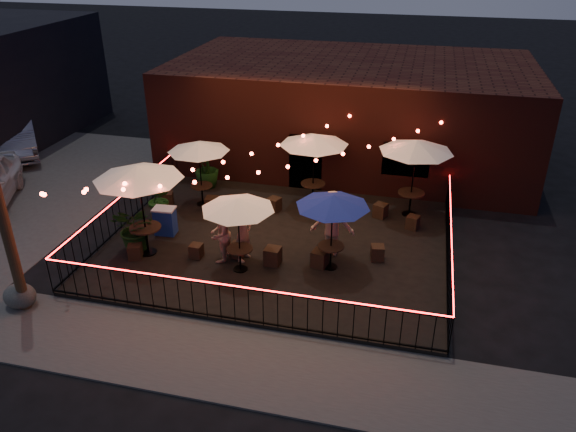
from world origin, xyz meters
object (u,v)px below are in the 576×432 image
Objects in this scene: cafe_table_3 at (314,140)px; cafe_table_4 at (333,202)px; cooler at (165,221)px; cafe_table_0 at (138,174)px; cafe_table_2 at (238,205)px; cafe_table_1 at (199,147)px; boulder at (20,296)px; cafe_table_5 at (416,147)px.

cafe_table_4 is (1.29, -3.84, -0.28)m from cafe_table_3.
cooler is (-5.30, 0.71, -1.59)m from cafe_table_4.
cafe_table_4 is 5.58m from cooler.
cafe_table_0 is 2.96m from cafe_table_2.
cafe_table_4 is at bearing 16.68° from cafe_table_2.
cafe_table_4 is (2.41, 0.72, 0.02)m from cafe_table_2.
boulder is (-2.40, -6.46, -1.88)m from cafe_table_1.
cafe_table_0 is at bearing 55.77° from boulder.
boulder is at bearing -110.38° from cafe_table_1.
cafe_table_0 is 3.71× the size of boulder.
cafe_table_2 is at bearing -4.39° from cafe_table_0.
cafe_table_1 is at bearing 69.62° from boulder.
cooler is (-4.01, -3.13, -1.87)m from cafe_table_3.
cafe_table_1 is 4.48m from cafe_table_2.
cafe_table_3 is (4.03, 4.34, -0.20)m from cafe_table_0.
cafe_table_5 is 12.10m from boulder.
cafe_table_5 reaches higher than cafe_table_2.
cafe_table_0 is at bearing -149.30° from cafe_table_5.
cafe_table_0 reaches higher than cafe_table_5.
cafe_table_1 reaches higher than cafe_table_2.
cafe_table_5 is (4.39, 4.56, 0.37)m from cafe_table_2.
cafe_table_1 is at bearing -166.39° from cafe_table_3.
cooler is (-2.89, 1.43, -1.56)m from cafe_table_2.
cafe_table_2 is 0.77× the size of cafe_table_3.
cafe_table_2 is 0.81× the size of cafe_table_5.
boulder is (-9.35, -7.35, -2.19)m from cafe_table_5.
cafe_table_0 is at bearing 175.61° from cafe_table_2.
cafe_table_0 reaches higher than cafe_table_4.
cafe_table_0 reaches higher than cooler.
cafe_table_3 is 1.28× the size of cafe_table_4.
cafe_table_3 is at bearing 13.61° from cafe_table_1.
cafe_table_1 is 1.20× the size of cafe_table_2.
cafe_table_5 reaches higher than cafe_table_1.
cooler is 4.71m from boulder.
cooler is at bearing -98.43° from cafe_table_1.
cafe_table_0 is 1.22× the size of cafe_table_1.
cooler is at bearing 89.15° from cafe_table_0.
cafe_table_0 is 1.44× the size of cafe_table_4.
cafe_table_0 is 3.49m from cafe_table_1.
cafe_table_2 is at bearing -55.06° from cafe_table_1.
cafe_table_1 is 2.78m from cooler.
cafe_table_2 reaches higher than cooler.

